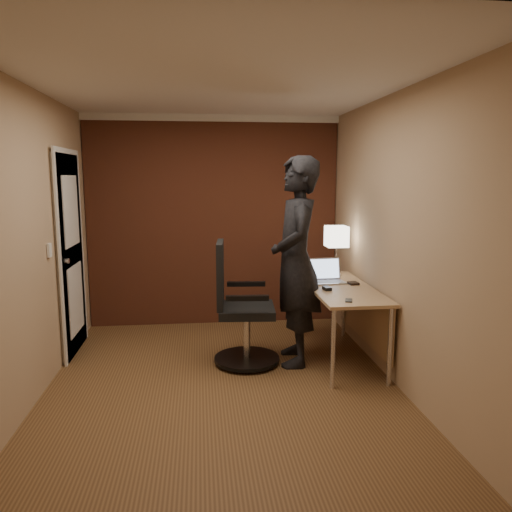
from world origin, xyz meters
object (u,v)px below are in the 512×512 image
desk (347,299)px  mouse (327,288)px  office_chair (239,312)px  phone (349,300)px  desk_lamp (336,237)px  wallet (353,283)px  laptop (326,275)px  person (296,262)px

desk → mouse: 0.31m
desk → mouse: size_ratio=15.00×
office_chair → desk: bearing=1.5°
desk → office_chair: (-1.07, -0.03, -0.09)m
mouse → phone: 0.43m
mouse → office_chair: bearing=163.4°
desk_lamp → wallet: size_ratio=4.86×
desk → desk_lamp: bearing=86.9°
phone → office_chair: office_chair is taller
wallet → laptop: bearing=146.6°
mouse → wallet: 0.39m
phone → office_chair: bearing=167.3°
desk → person: 0.65m
phone → person: bearing=142.2°
desk → wallet: size_ratio=13.64×
desk_lamp → desk: bearing=-93.1°
phone → mouse: bearing=118.7°
desk → office_chair: size_ratio=1.29×
laptop → mouse: bearing=-103.3°
desk → phone: size_ratio=13.04×
wallet → person: bearing=-169.2°
laptop → desk_lamp: bearing=59.3°
phone → office_chair: (-0.91, 0.54, -0.22)m
wallet → desk_lamp: bearing=96.4°
phone → person: (-0.36, 0.53, 0.26)m
mouse → phone: (0.08, -0.43, -0.01)m
desk_lamp → laptop: desk_lamp is taller
wallet → person: (-0.60, -0.12, 0.25)m
desk → phone: (-0.16, -0.56, 0.13)m
desk_lamp → wallet: (0.05, -0.46, -0.41)m
mouse → person: size_ratio=0.05×
desk → wallet: 0.18m
desk → office_chair: bearing=-178.5°
office_chair → person: 0.72m
mouse → phone: size_ratio=0.87×
mouse → wallet: (0.32, 0.22, -0.01)m
phone → wallet: 0.69m
laptop → mouse: 0.39m
phone → person: person is taller
desk → phone: bearing=-105.8°
desk → office_chair: 1.07m
desk → person: bearing=-176.3°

